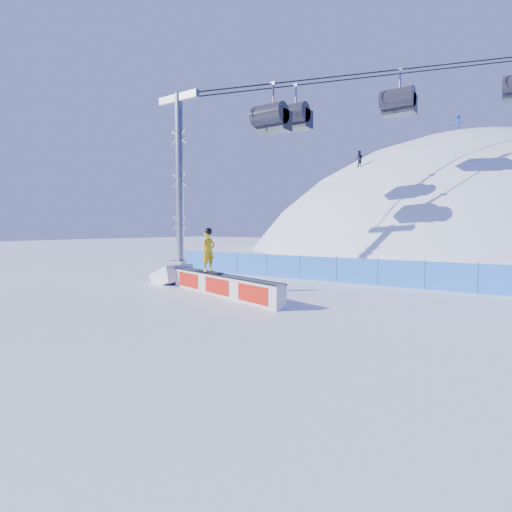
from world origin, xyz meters
The scene contains 8 objects.
ground centered at (0.00, 0.00, 0.00)m, with size 160.00×160.00×0.00m, color white.
snow_hill centered at (0.00, 42.00, -18.00)m, with size 64.00×64.00×64.00m.
safety_fence centered at (0.00, 4.50, 0.60)m, with size 22.05×0.05×1.30m.
chairlift centered at (4.74, 27.49, 16.89)m, with size 40.80×41.70×22.00m.
rail_box centered at (-3.09, -1.68, 0.41)m, with size 6.81×2.63×0.84m.
snow_ramp centered at (-7.25, -0.32, 0.00)m, with size 1.99×1.33×0.75m, color white, non-canonical shape.
snowboarder centered at (-4.00, -1.38, 1.72)m, with size 1.72×0.82×1.79m.
distant_skiers centered at (2.72, 30.96, 11.12)m, with size 22.47×11.23×7.87m.
Camera 1 is at (6.62, -13.49, 2.61)m, focal length 28.00 mm.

